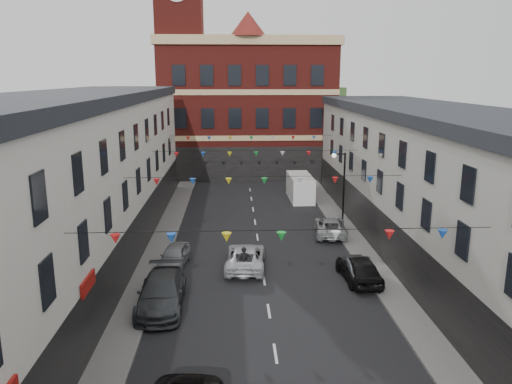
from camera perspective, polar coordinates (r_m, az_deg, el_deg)
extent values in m
plane|color=black|center=(26.12, 1.47, -13.46)|extent=(160.00, 160.00, 0.00)
cube|color=#605E5B|center=(28.31, -13.19, -11.46)|extent=(1.80, 64.00, 0.15)
cube|color=#605E5B|center=(29.14, 15.10, -10.84)|extent=(1.80, 64.00, 0.15)
cube|color=silver|center=(27.14, -24.34, -2.33)|extent=(8.00, 56.00, 10.00)
cube|color=black|center=(26.35, -25.44, 8.97)|extent=(8.40, 56.00, 0.70)
cube|color=black|center=(26.99, -15.54, -9.33)|extent=(0.12, 56.00, 3.20)
cube|color=#B5B4AA|center=(28.73, 25.59, -2.69)|extent=(8.00, 56.00, 9.00)
cube|color=black|center=(27.92, 26.57, 6.95)|extent=(8.40, 56.00, 0.70)
cube|color=black|center=(27.96, 17.58, -8.67)|extent=(0.12, 56.00, 3.20)
cube|color=maroon|center=(61.48, -1.03, 9.17)|extent=(20.00, 12.00, 15.00)
cube|color=tan|center=(61.46, -1.06, 16.63)|extent=(20.60, 12.60, 1.00)
cone|color=maroon|center=(56.61, -0.92, 18.67)|extent=(4.00, 4.00, 2.60)
cube|color=maroon|center=(58.60, -8.52, 13.25)|extent=(5.00, 5.00, 24.00)
cube|color=#345126|center=(85.60, -4.19, 8.55)|extent=(40.00, 14.00, 10.00)
cylinder|color=black|center=(39.24, 9.98, 0.10)|extent=(0.14, 0.14, 6.00)
cylinder|color=black|center=(38.62, 9.57, 4.30)|extent=(0.90, 0.10, 0.10)
sphere|color=beige|center=(38.54, 8.91, 4.15)|extent=(0.36, 0.36, 0.36)
imported|color=#3A3D41|center=(26.61, -10.76, -11.23)|extent=(2.39, 5.66, 1.63)
imported|color=gray|center=(32.07, -9.30, -7.18)|extent=(2.01, 4.03, 1.32)
imported|color=black|center=(29.89, 11.68, -8.59)|extent=(2.14, 4.62, 1.53)
imported|color=#474B4E|center=(30.42, 11.42, -8.41)|extent=(1.43, 4.04, 1.33)
imported|color=#999C9D|center=(37.95, 8.48, -3.92)|extent=(2.83, 5.07, 1.34)
imported|color=silver|center=(31.30, -1.21, -7.42)|extent=(2.72, 5.28, 1.43)
cube|color=white|center=(48.46, 5.07, 0.53)|extent=(2.17, 5.42, 2.38)
imported|color=black|center=(29.97, -1.36, -7.98)|extent=(0.71, 0.51, 1.80)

